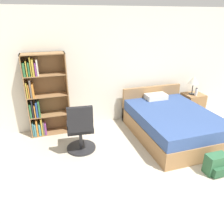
% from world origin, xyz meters
% --- Properties ---
extents(ground_plane, '(14.00, 14.00, 0.00)m').
position_xyz_m(ground_plane, '(0.00, 0.00, 0.00)').
color(ground_plane, '#BCB29E').
extents(wall_back, '(9.00, 0.06, 2.60)m').
position_xyz_m(wall_back, '(0.00, 3.23, 1.30)').
color(wall_back, silver).
rests_on(wall_back, ground_plane).
extents(bookshelf, '(0.85, 0.31, 1.75)m').
position_xyz_m(bookshelf, '(-1.93, 3.00, 0.85)').
color(bookshelf, olive).
rests_on(bookshelf, ground_plane).
extents(bed, '(1.52, 2.08, 0.83)m').
position_xyz_m(bed, '(0.65, 2.10, 0.30)').
color(bed, olive).
rests_on(bed, ground_plane).
extents(office_chair, '(0.56, 0.62, 1.00)m').
position_xyz_m(office_chair, '(-1.32, 2.05, 0.46)').
color(office_chair, '#232326').
rests_on(office_chair, ground_plane).
extents(nightstand, '(0.49, 0.48, 0.55)m').
position_xyz_m(nightstand, '(1.81, 2.92, 0.28)').
color(nightstand, olive).
rests_on(nightstand, ground_plane).
extents(table_lamp, '(0.26, 0.26, 0.47)m').
position_xyz_m(table_lamp, '(1.74, 2.93, 0.91)').
color(table_lamp, '#333333').
rests_on(table_lamp, nightstand).
extents(water_bottle, '(0.07, 0.07, 0.20)m').
position_xyz_m(water_bottle, '(1.77, 2.80, 0.65)').
color(water_bottle, silver).
rests_on(water_bottle, nightstand).
extents(backpack_green, '(0.35, 0.26, 0.35)m').
position_xyz_m(backpack_green, '(0.67, 0.73, 0.17)').
color(backpack_green, '#2D603D').
rests_on(backpack_green, ground_plane).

